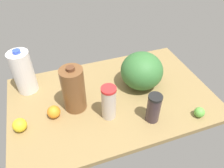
{
  "coord_description": "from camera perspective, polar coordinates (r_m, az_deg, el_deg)",
  "views": [
    {
      "loc": [
        -31.49,
        -89.24,
        95.15
      ],
      "look_at": [
        0.0,
        0.0,
        13.0
      ],
      "focal_mm": 35.0,
      "sensor_mm": 36.0,
      "label": 1
    }
  ],
  "objects": [
    {
      "name": "chocolate_milk_jug",
      "position": [
        1.19,
        -10.01,
        -1.4
      ],
      "size": [
        12.46,
        12.46,
        28.11
      ],
      "color": "brown",
      "rests_on": "countertop"
    },
    {
      "name": "watermelon",
      "position": [
        1.34,
        7.77,
        3.44
      ],
      "size": [
        25.76,
        25.76,
        22.57
      ],
      "primitive_type": "ellipsoid",
      "color": "#356E33",
      "rests_on": "countertop"
    },
    {
      "name": "lime_by_jug",
      "position": [
        1.29,
        21.86,
        -6.87
      ],
      "size": [
        5.69,
        5.69,
        5.69
      ],
      "primitive_type": "sphere",
      "color": "#61AF42",
      "rests_on": "countertop"
    },
    {
      "name": "tumbler_cup",
      "position": [
        1.14,
        -0.85,
        -4.84
      ],
      "size": [
        8.0,
        8.0,
        20.2
      ],
      "color": "beige",
      "rests_on": "countertop"
    },
    {
      "name": "shaker_bottle",
      "position": [
        1.16,
        10.82,
        -6.18
      ],
      "size": [
        7.4,
        7.4,
        17.13
      ],
      "color": "#3C2E33",
      "rests_on": "countertop"
    },
    {
      "name": "milk_jug",
      "position": [
        1.38,
        -22.17,
        2.9
      ],
      "size": [
        12.18,
        12.18,
        28.51
      ],
      "color": "white",
      "rests_on": "countertop"
    },
    {
      "name": "countertop",
      "position": [
        1.33,
        -0.0,
        -3.74
      ],
      "size": [
        120.0,
        76.0,
        3.0
      ],
      "primitive_type": "cube",
      "color": "olive",
      "rests_on": "ground"
    },
    {
      "name": "orange_far_back",
      "position": [
        1.23,
        -14.96,
        -7.04
      ],
      "size": [
        7.1,
        7.1,
        7.1
      ],
      "primitive_type": "sphere",
      "color": "orange",
      "rests_on": "countertop"
    },
    {
      "name": "lemon_beside_bowl",
      "position": [
        1.22,
        -22.97,
        -9.86
      ],
      "size": [
        7.19,
        7.19,
        7.19
      ],
      "primitive_type": "sphere",
      "color": "yellow",
      "rests_on": "countertop"
    }
  ]
}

